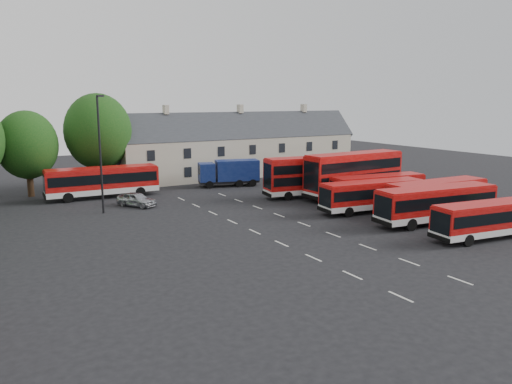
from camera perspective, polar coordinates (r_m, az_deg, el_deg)
ground at (r=39.64m, az=1.33°, el=-5.22°), size 140.00×140.00×0.00m
lane_markings at (r=42.56m, az=2.78°, el=-4.11°), size 5.15×33.80×0.01m
terrace_houses at (r=71.46m, az=-1.80°, el=4.99°), size 35.70×7.13×10.06m
bus_row_a at (r=43.11m, az=25.25°, el=-2.58°), size 10.40×3.64×2.88m
bus_row_b at (r=46.40m, az=19.92°, el=-1.03°), size 11.75×3.98×3.26m
bus_row_c at (r=50.69m, az=19.96°, el=-0.19°), size 11.15×3.00×3.13m
bus_row_d at (r=49.53m, az=13.16°, el=-0.16°), size 10.85×3.72×3.01m
bus_row_e at (r=53.75m, az=13.76°, el=0.61°), size 10.69×3.69×2.96m
bus_dd_south at (r=56.17m, az=11.12°, el=2.23°), size 12.28×3.34×4.99m
bus_dd_north at (r=56.07m, az=6.47°, el=2.05°), size 11.17×4.26×4.47m
bus_north at (r=57.72m, az=-17.14°, el=1.37°), size 12.12×3.42×3.39m
box_truck at (r=62.68m, az=-3.03°, el=2.34°), size 7.83×4.34×3.27m
silver_car at (r=52.27m, az=-13.49°, el=-0.82°), size 3.72×4.54×1.46m
lamppost at (r=49.29m, az=-17.36°, el=4.48°), size 0.78×0.45×11.18m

